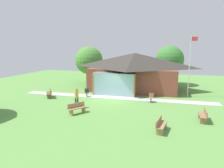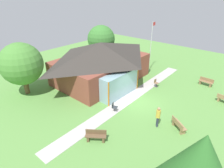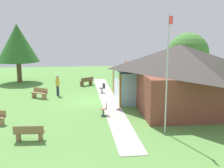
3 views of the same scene
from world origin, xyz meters
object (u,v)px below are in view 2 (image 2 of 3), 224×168
(pavilion, at_px, (102,61))
(bench_lawn_far_right, at_px, (206,82))
(bench_mid_left, at_px, (96,136))
(flagpole, at_px, (151,45))
(visitor_strolling_lawn, at_px, (158,115))
(tree_behind_pavilion_right, at_px, (101,39))
(tree_behind_pavilion_left, at_px, (21,64))
(patio_chair_west, at_px, (114,107))
(patio_chair_lawn_spare, at_px, (156,83))
(bench_front_center, at_px, (178,125))

(pavilion, relative_size, bench_lawn_far_right, 7.37)
(bench_mid_left, relative_size, bench_lawn_far_right, 0.97)
(flagpole, relative_size, visitor_strolling_lawn, 3.64)
(visitor_strolling_lawn, distance_m, tree_behind_pavilion_right, 15.56)
(bench_mid_left, xyz_separation_m, tree_behind_pavilion_left, (0.23, 10.40, 2.81))
(tree_behind_pavilion_right, bearing_deg, tree_behind_pavilion_left, -177.67)
(pavilion, xyz_separation_m, patio_chair_west, (-4.08, -5.39, -1.91))
(patio_chair_lawn_spare, height_order, tree_behind_pavilion_right, tree_behind_pavilion_right)
(bench_mid_left, height_order, patio_chair_lawn_spare, patio_chair_lawn_spare)
(visitor_strolling_lawn, height_order, tree_behind_pavilion_right, tree_behind_pavilion_right)
(patio_chair_lawn_spare, height_order, tree_behind_pavilion_left, tree_behind_pavilion_left)
(pavilion, xyz_separation_m, patio_chair_lawn_spare, (2.66, -5.72, -1.91))
(bench_front_center, distance_m, patio_chair_west, 5.49)
(flagpole, relative_size, tree_behind_pavilion_left, 1.20)
(patio_chair_lawn_spare, bearing_deg, tree_behind_pavilion_right, -97.63)
(tree_behind_pavilion_left, height_order, tree_behind_pavilion_right, tree_behind_pavilion_right)
(bench_lawn_far_right, xyz_separation_m, patio_chair_lawn_spare, (-3.98, 4.07, 0.01))
(bench_mid_left, bearing_deg, tree_behind_pavilion_right, -84.74)
(pavilion, bearing_deg, bench_front_center, -104.00)
(flagpole, height_order, bench_mid_left, flagpole)
(pavilion, bearing_deg, patio_chair_lawn_spare, -65.07)
(bench_lawn_far_right, height_order, tree_behind_pavilion_right, tree_behind_pavilion_right)
(flagpole, xyz_separation_m, bench_mid_left, (-13.90, -4.11, -3.07))
(bench_lawn_far_right, xyz_separation_m, bench_front_center, (-9.30, -0.90, 0.00))
(patio_chair_lawn_spare, relative_size, tree_behind_pavilion_right, 0.16)
(pavilion, height_order, bench_front_center, pavilion)
(tree_behind_pavilion_left, distance_m, tree_behind_pavilion_right, 11.69)
(flagpole, xyz_separation_m, visitor_strolling_lawn, (-9.58, -6.60, -2.45))
(visitor_strolling_lawn, bearing_deg, patio_chair_west, 64.70)
(bench_mid_left, xyz_separation_m, bench_front_center, (5.03, -3.92, 0.00))
(bench_lawn_far_right, xyz_separation_m, tree_behind_pavilion_left, (-14.10, 13.42, 2.81))
(patio_chair_west, relative_size, visitor_strolling_lawn, 0.49)
(flagpole, distance_m, visitor_strolling_lawn, 11.89)
(pavilion, height_order, bench_mid_left, pavilion)
(bench_mid_left, distance_m, visitor_strolling_lawn, 5.02)
(patio_chair_west, relative_size, tree_behind_pavilion_right, 0.16)
(flagpole, distance_m, tree_behind_pavilion_left, 15.05)
(patio_chair_west, xyz_separation_m, tree_behind_pavilion_right, (8.29, 9.48, 3.07))
(patio_chair_lawn_spare, bearing_deg, flagpole, -137.86)
(tree_behind_pavilion_left, bearing_deg, visitor_strolling_lawn, -72.42)
(pavilion, xyz_separation_m, tree_behind_pavilion_left, (-7.46, 3.62, 0.89))
(tree_behind_pavilion_left, bearing_deg, patio_chair_lawn_spare, -42.71)
(pavilion, height_order, flagpole, flagpole)
(tree_behind_pavilion_left, bearing_deg, flagpole, -24.70)
(bench_front_center, xyz_separation_m, tree_behind_pavilion_left, (-4.80, 14.31, 2.81))
(bench_mid_left, bearing_deg, tree_behind_pavilion_left, -38.42)
(patio_chair_lawn_spare, bearing_deg, bench_mid_left, 7.16)
(bench_front_center, relative_size, tree_behind_pavilion_right, 0.28)
(tree_behind_pavilion_left, bearing_deg, patio_chair_west, -69.40)
(pavilion, relative_size, tree_behind_pavilion_right, 2.07)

